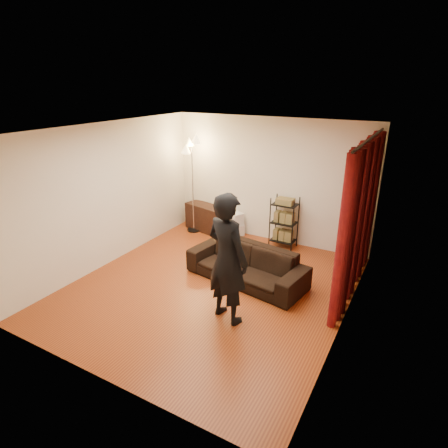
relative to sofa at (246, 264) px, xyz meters
The scene contains 14 objects.
floor 0.75m from the sofa, 130.42° to the right, with size 5.00×5.00×0.00m, color #8E3D16.
ceiling 2.48m from the sofa, 130.42° to the right, with size 5.00×5.00×0.00m, color white.
wall_back 2.28m from the sofa, 102.44° to the left, with size 5.00×5.00×0.00m, color beige.
wall_front 3.22m from the sofa, 98.27° to the right, with size 5.00×5.00×0.00m, color beige.
wall_left 2.93m from the sofa, 169.17° to the right, with size 5.00×5.00×0.00m, color beige.
wall_right 2.15m from the sofa, 15.85° to the right, with size 5.00×5.00×0.00m, color beige.
curtain_rod 2.90m from the sofa, 19.63° to the left, with size 0.04×0.04×2.65m, color black.
curtain 2.04m from the sofa, 19.85° to the left, with size 0.22×2.65×2.55m, color maroon, non-canonical shape.
sofa is the anchor object (origin of this frame).
person 1.37m from the sofa, 78.09° to the right, with size 0.73×0.48×1.99m, color black.
media_cabinet 2.54m from the sofa, 137.75° to the left, with size 1.08×0.40×0.63m, color black.
storage_boxes 2.13m from the sofa, 122.54° to the left, with size 0.33×0.26×0.55m, color silver, non-canonical shape.
wire_shelf 1.73m from the sofa, 88.16° to the left, with size 0.51×0.35×1.11m, color black, non-canonical shape.
floor_lamp 2.76m from the sofa, 144.12° to the left, with size 0.40×0.40×2.20m, color silver, non-canonical shape.
Camera 1 is at (2.99, -4.90, 3.39)m, focal length 30.00 mm.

